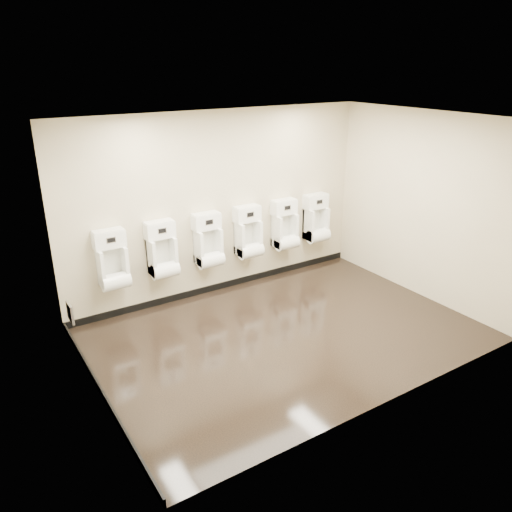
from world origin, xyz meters
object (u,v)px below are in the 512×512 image
Objects in this scene: urinal_2 at (208,244)px; urinal_4 at (285,228)px; urinal_3 at (248,236)px; urinal_5 at (316,222)px; urinal_0 at (113,264)px; access_panel at (70,312)px; urinal_1 at (162,254)px.

urinal_4 is at bearing 0.00° from urinal_2.
urinal_3 is 1.00× the size of urinal_5.
urinal_0 is 1.00× the size of urinal_5.
access_panel is at bearing -169.41° from urinal_2.
urinal_5 is (1.37, 0.00, 0.00)m from urinal_3.
urinal_3 is 1.37m from urinal_5.
urinal_4 is at bearing 0.00° from urinal_3.
access_panel is 0.89m from urinal_0.
urinal_4 is 1.00× the size of urinal_5.
urinal_0 is at bearing 180.00° from urinal_5.
urinal_4 is (0.71, 0.00, 0.00)m from urinal_3.
urinal_2 and urinal_5 have the same top height.
access_panel is at bearing -164.15° from urinal_1.
urinal_0 reaches higher than access_panel.
urinal_1 reaches higher than access_panel.
urinal_1 is 1.00× the size of urinal_3.
access_panel is at bearing -173.55° from urinal_4.
urinal_5 reaches higher than access_panel.
urinal_3 is at bearing 0.00° from urinal_0.
urinal_0 is 1.00× the size of urinal_2.
urinal_3 is 1.00× the size of urinal_4.
urinal_4 is at bearing 0.00° from urinal_1.
access_panel is 0.31× the size of urinal_4.
urinal_5 is (2.83, 0.00, 0.00)m from urinal_1.
urinal_3 is at bearing 180.00° from urinal_5.
urinal_0 and urinal_4 have the same top height.
urinal_1 is 1.00× the size of urinal_5.
urinal_5 is at bearing 0.00° from urinal_2.
urinal_2 is 1.00× the size of urinal_4.
urinal_5 is at bearing 0.00° from urinal_3.
urinal_4 is 0.66m from urinal_5.
urinal_3 is at bearing 0.00° from urinal_1.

